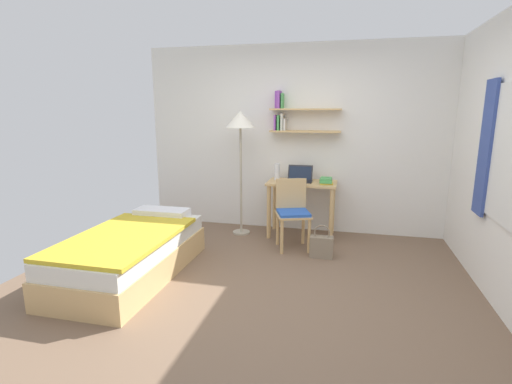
{
  "coord_description": "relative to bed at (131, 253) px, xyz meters",
  "views": [
    {
      "loc": [
        0.68,
        -3.37,
        1.71
      ],
      "look_at": [
        -0.25,
        0.51,
        0.85
      ],
      "focal_mm": 26.71,
      "sensor_mm": 36.0,
      "label": 1
    }
  ],
  "objects": [
    {
      "name": "bed",
      "position": [
        0.0,
        0.0,
        0.0
      ],
      "size": [
        0.93,
        1.85,
        0.54
      ],
      "color": "tan",
      "rests_on": "ground_plane"
    },
    {
      "name": "wall_back",
      "position": [
        1.47,
        2.04,
        1.07
      ],
      "size": [
        4.4,
        0.27,
        2.6
      ],
      "color": "white",
      "rests_on": "ground_plane"
    },
    {
      "name": "ground_plane",
      "position": [
        1.47,
        0.02,
        -0.24
      ],
      "size": [
        5.28,
        5.28,
        0.0
      ],
      "primitive_type": "plane",
      "color": "brown"
    },
    {
      "name": "water_bottle",
      "position": [
        1.21,
        1.79,
        0.63
      ],
      "size": [
        0.07,
        0.07,
        0.23
      ],
      "primitive_type": "cylinder",
      "color": "silver",
      "rests_on": "desk"
    },
    {
      "name": "desk",
      "position": [
        1.57,
        1.72,
        0.36
      ],
      "size": [
        0.92,
        0.52,
        0.76
      ],
      "color": "tan",
      "rests_on": "ground_plane"
    },
    {
      "name": "standing_lamp",
      "position": [
        0.74,
        1.62,
        1.26
      ],
      "size": [
        0.4,
        0.4,
        1.7
      ],
      "color": "#B2A893",
      "rests_on": "ground_plane"
    },
    {
      "name": "book_stack",
      "position": [
        1.89,
        1.67,
        0.56
      ],
      "size": [
        0.19,
        0.25,
        0.08
      ],
      "color": "gold",
      "rests_on": "desk"
    },
    {
      "name": "laptop",
      "position": [
        1.54,
        1.75,
        0.57
      ],
      "size": [
        0.34,
        0.23,
        0.21
      ],
      "color": "black",
      "rests_on": "desk"
    },
    {
      "name": "desk_chair",
      "position": [
        1.52,
        1.23,
        0.24
      ],
      "size": [
        0.51,
        0.51,
        0.86
      ],
      "color": "tan",
      "rests_on": "ground_plane"
    },
    {
      "name": "handbag",
      "position": [
        1.91,
        0.97,
        -0.1
      ],
      "size": [
        0.27,
        0.13,
        0.4
      ],
      "color": "gray",
      "rests_on": "ground_plane"
    }
  ]
}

